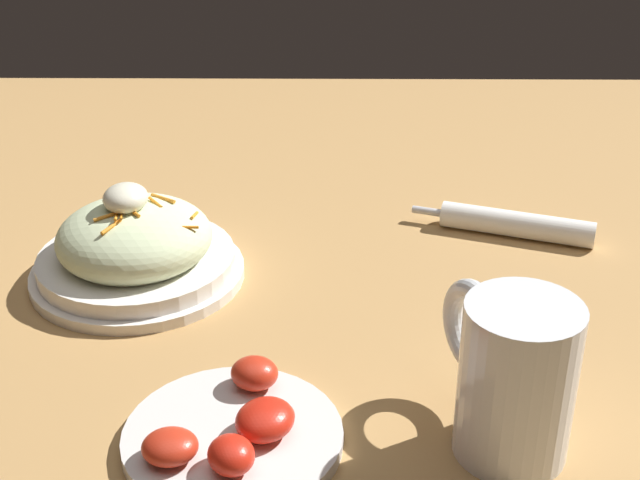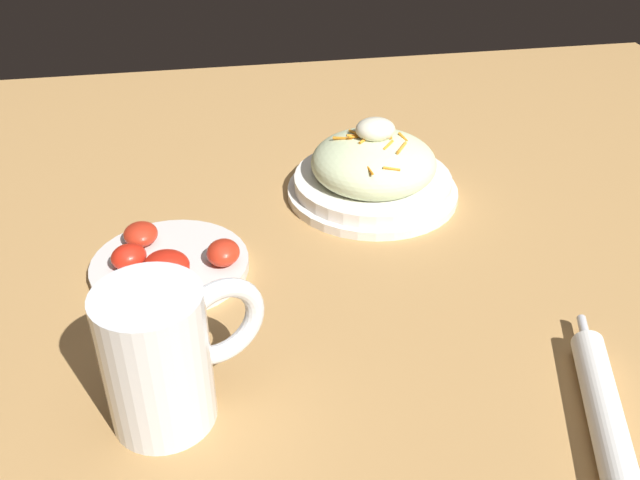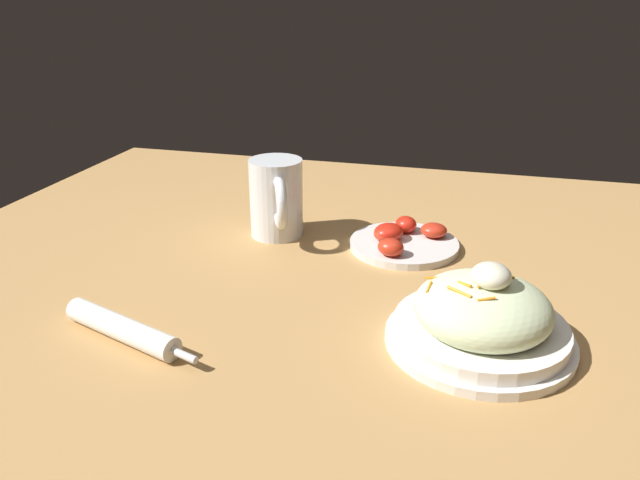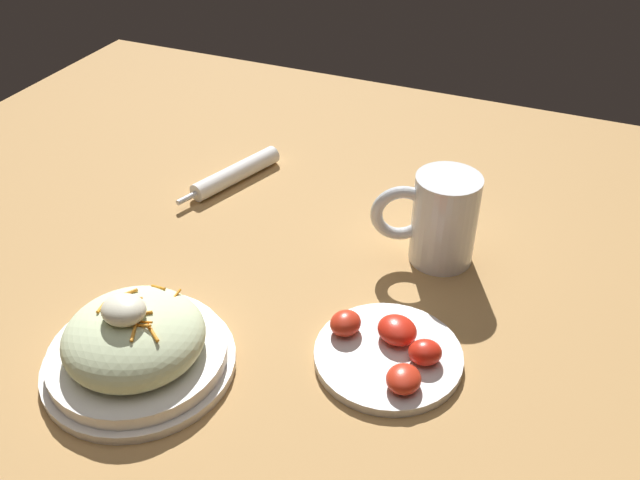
{
  "view_description": "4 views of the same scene",
  "coord_description": "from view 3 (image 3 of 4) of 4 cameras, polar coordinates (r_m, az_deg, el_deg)",
  "views": [
    {
      "loc": [
        -0.8,
        -0.02,
        0.48
      ],
      "look_at": [
        -0.06,
        -0.01,
        0.09
      ],
      "focal_mm": 50.27,
      "sensor_mm": 36.0,
      "label": 1
    },
    {
      "loc": [
        -0.19,
        -0.6,
        0.46
      ],
      "look_at": [
        -0.08,
        -0.02,
        0.07
      ],
      "focal_mm": 39.47,
      "sensor_mm": 36.0,
      "label": 2
    },
    {
      "loc": [
        0.67,
        0.16,
        0.4
      ],
      "look_at": [
        -0.1,
        -0.05,
        0.06
      ],
      "focal_mm": 34.38,
      "sensor_mm": 36.0,
      "label": 3
    },
    {
      "loc": [
        -0.4,
        0.62,
        0.59
      ],
      "look_at": [
        -0.1,
        -0.06,
        0.06
      ],
      "focal_mm": 38.67,
      "sensor_mm": 36.0,
      "label": 4
    }
  ],
  "objects": [
    {
      "name": "napkin_roll",
      "position": [
        0.78,
        -17.89,
        -7.87
      ],
      "size": [
        0.09,
        0.21,
        0.03
      ],
      "color": "white",
      "rests_on": "ground_plane"
    },
    {
      "name": "beer_mug",
      "position": [
        1.03,
        -4.06,
        3.51
      ],
      "size": [
        0.14,
        0.09,
        0.13
      ],
      "color": "white",
      "rests_on": "ground_plane"
    },
    {
      "name": "salad_plate",
      "position": [
        0.75,
        14.8,
        -7.06
      ],
      "size": [
        0.22,
        0.22,
        0.11
      ],
      "color": "white",
      "rests_on": "ground_plane"
    },
    {
      "name": "ground_plane",
      "position": [
        0.8,
        1.35,
        -7.06
      ],
      "size": [
        1.43,
        1.43,
        0.0
      ],
      "primitive_type": "plane",
      "color": "#B2844C"
    },
    {
      "name": "tomato_plate",
      "position": [
        1.0,
        7.7,
        -0.05
      ],
      "size": [
        0.18,
        0.18,
        0.04
      ],
      "color": "silver",
      "rests_on": "ground_plane"
    }
  ]
}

